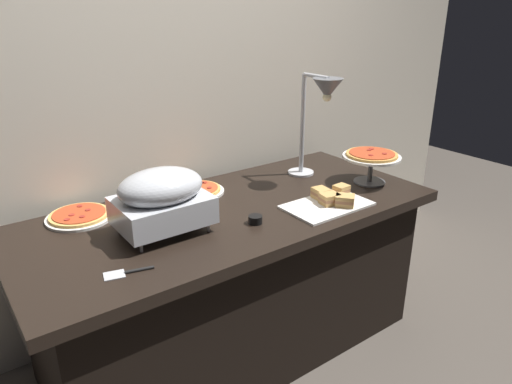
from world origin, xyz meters
name	(u,v)px	position (x,y,z in m)	size (l,w,h in m)	color
ground_plane	(234,345)	(0.00, 0.00, 0.00)	(8.00, 8.00, 0.00)	#4C443D
back_wall	(174,95)	(0.00, 0.50, 1.20)	(4.40, 0.04, 2.40)	beige
buffet_table	(233,280)	(0.00, 0.00, 0.39)	(1.90, 0.84, 0.76)	black
chafing_dish	(162,197)	(-0.34, -0.03, 0.91)	(0.36, 0.27, 0.27)	#B7BABF
heat_lamp	(322,100)	(0.57, 0.04, 1.18)	(0.15, 0.31, 0.54)	#B7BABF
pizza_plate_front	(79,216)	(-0.58, 0.30, 0.77)	(0.28, 0.28, 0.03)	white
pizza_plate_center	(198,190)	(-0.02, 0.26, 0.77)	(0.26, 0.26, 0.03)	white
pizza_plate_raised_stand	(371,158)	(0.77, -0.14, 0.89)	(0.29, 0.29, 0.16)	#595B60
sandwich_platter	(331,201)	(0.40, -0.23, 0.78)	(0.39, 0.24, 0.06)	white
sauce_cup_near	(255,219)	(0.00, -0.18, 0.78)	(0.06, 0.06, 0.03)	black
serving_spatula	(126,273)	(-0.59, -0.25, 0.76)	(0.17, 0.08, 0.01)	#B7BABF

